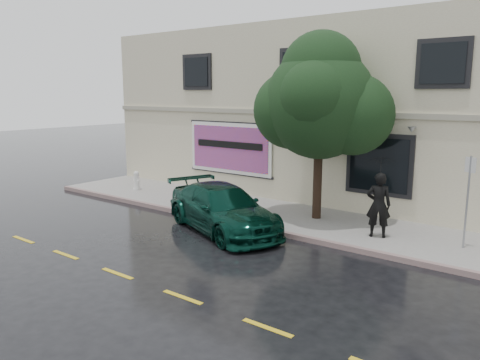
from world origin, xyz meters
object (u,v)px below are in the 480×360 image
Objects in this scene: pedestrian at (379,205)px; street_tree at (320,104)px; car at (223,209)px; fire_hydrant at (137,181)px.

street_tree is (-2.43, 0.80, 2.86)m from pedestrian.
street_tree reaches higher than car.
pedestrian is 0.34× the size of street_tree.
pedestrian reaches higher than fire_hydrant.
street_tree is 9.17m from fire_hydrant.
pedestrian is at bearing -18.27° from street_tree.
pedestrian is (4.33, 1.90, 0.39)m from car.
pedestrian is at bearing -44.44° from car.
car is at bearing -35.77° from fire_hydrant.
pedestrian reaches higher than car.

